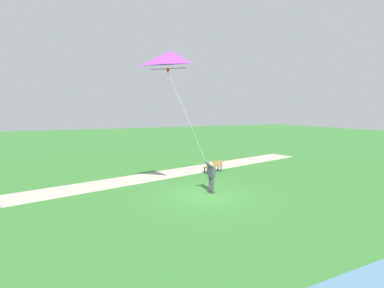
% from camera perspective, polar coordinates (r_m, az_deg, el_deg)
% --- Properties ---
extents(ground_plane, '(120.00, 120.00, 0.00)m').
position_cam_1_polar(ground_plane, '(15.40, 2.76, -10.31)').
color(ground_plane, '#33702D').
extents(walkway_path, '(8.96, 31.81, 0.02)m').
position_cam_1_polar(walkway_path, '(19.40, -10.13, -6.79)').
color(walkway_path, '#ADA393').
rests_on(walkway_path, ground).
extents(person_kite_flyer, '(0.51, 0.63, 1.83)m').
position_cam_1_polar(person_kite_flyer, '(15.65, 3.87, -6.06)').
color(person_kite_flyer, '#232328').
rests_on(person_kite_flyer, ground).
extents(flying_kite, '(1.83, 3.07, 5.46)m').
position_cam_1_polar(flying_kite, '(14.01, -4.35, 15.92)').
color(flying_kite, purple).
extents(park_bench_near_walkway, '(0.74, 1.56, 0.88)m').
position_cam_1_polar(park_bench_near_walkway, '(20.78, 4.37, -4.38)').
color(park_bench_near_walkway, olive).
rests_on(park_bench_near_walkway, ground).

